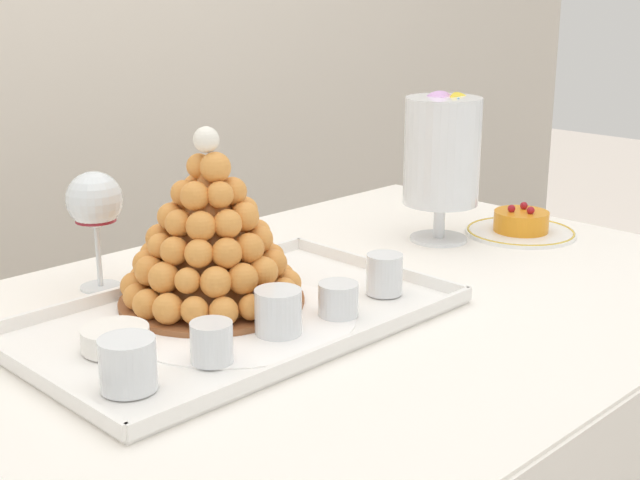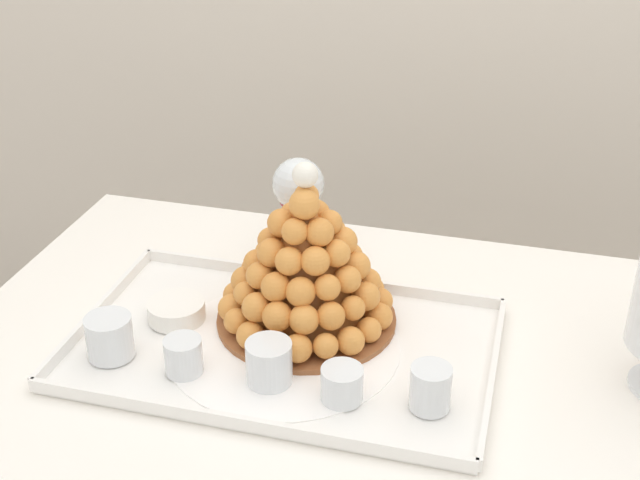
{
  "view_description": "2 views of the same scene",
  "coord_description": "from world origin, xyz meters",
  "views": [
    {
      "loc": [
        -0.86,
        -0.82,
        1.25
      ],
      "look_at": [
        -0.01,
        0.03,
        0.89
      ],
      "focal_mm": 49.72,
      "sensor_mm": 36.0,
      "label": 1
    },
    {
      "loc": [
        0.15,
        -0.89,
        1.51
      ],
      "look_at": [
        -0.1,
        0.03,
        0.99
      ],
      "focal_mm": 48.47,
      "sensor_mm": 36.0,
      "label": 2
    }
  ],
  "objects": [
    {
      "name": "buffet_table",
      "position": [
        0.0,
        0.0,
        0.68
      ],
      "size": [
        1.28,
        0.87,
        0.8
      ],
      "color": "brown",
      "rests_on": "ground_plane"
    },
    {
      "name": "serving_tray",
      "position": [
        -0.16,
        0.04,
        0.81
      ],
      "size": [
        0.58,
        0.36,
        0.02
      ],
      "color": "white",
      "rests_on": "buffet_table"
    },
    {
      "name": "croquembouche",
      "position": [
        -0.15,
        0.11,
        0.91
      ],
      "size": [
        0.26,
        0.26,
        0.25
      ],
      "color": "brown",
      "rests_on": "serving_tray"
    },
    {
      "name": "dessert_cup_left",
      "position": [
        -0.38,
        -0.04,
        0.84
      ],
      "size": [
        0.06,
        0.06,
        0.06
      ],
      "color": "silver",
      "rests_on": "serving_tray"
    },
    {
      "name": "dessert_cup_mid_left",
      "position": [
        -0.27,
        -0.05,
        0.84
      ],
      "size": [
        0.05,
        0.05,
        0.05
      ],
      "color": "silver",
      "rests_on": "serving_tray"
    },
    {
      "name": "dessert_cup_centre",
      "position": [
        -0.15,
        -0.04,
        0.84
      ],
      "size": [
        0.06,
        0.06,
        0.06
      ],
      "color": "silver",
      "rests_on": "serving_tray"
    },
    {
      "name": "dessert_cup_mid_right",
      "position": [
        -0.05,
        -0.05,
        0.83
      ],
      "size": [
        0.05,
        0.05,
        0.05
      ],
      "color": "silver",
      "rests_on": "serving_tray"
    },
    {
      "name": "dessert_cup_right",
      "position": [
        0.06,
        -0.04,
        0.84
      ],
      "size": [
        0.05,
        0.05,
        0.06
      ],
      "color": "silver",
      "rests_on": "serving_tray"
    },
    {
      "name": "creme_brulee_ramekin",
      "position": [
        -0.33,
        0.06,
        0.83
      ],
      "size": [
        0.08,
        0.08,
        0.03
      ],
      "color": "white",
      "rests_on": "serving_tray"
    },
    {
      "name": "wine_glass",
      "position": [
        -0.21,
        0.29,
        0.94
      ],
      "size": [
        0.08,
        0.08,
        0.18
      ],
      "color": "silver",
      "rests_on": "buffet_table"
    }
  ]
}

